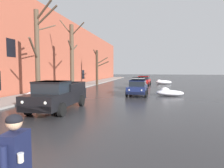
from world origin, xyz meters
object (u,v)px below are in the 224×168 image
object	(u,v)px
sedan_darkblue_parked_kerbside_close	(138,87)
pedestrian_with_coffee	(16,164)
bare_tree_far_down_block	(98,66)
bare_tree_mid_block	(72,57)
pickup_truck_black_approaching_near_lane	(57,96)
sedan_silver_parked_kerbside_mid	(138,83)
bare_tree_second_along_sidewalk	(38,51)
sedan_red_parked_far_down_block	(144,80)

from	to	relation	value
sedan_darkblue_parked_kerbside_close	pedestrian_with_coffee	xyz separation A→B (m)	(-0.51, -15.78, 0.29)
sedan_darkblue_parked_kerbside_close	pedestrian_with_coffee	bearing A→B (deg)	-91.85
pedestrian_with_coffee	bare_tree_far_down_block	bearing A→B (deg)	103.85
bare_tree_mid_block	bare_tree_far_down_block	size ratio (longest dim) A/B	1.40
pickup_truck_black_approaching_near_lane	sedan_silver_parked_kerbside_mid	distance (m)	14.00
bare_tree_second_along_sidewalk	pedestrian_with_coffee	bearing A→B (deg)	-58.74
sedan_silver_parked_kerbside_mid	bare_tree_far_down_block	bearing A→B (deg)	140.62
bare_tree_second_along_sidewalk	pickup_truck_black_approaching_near_lane	size ratio (longest dim) A/B	1.44
sedan_darkblue_parked_kerbside_close	sedan_red_parked_far_down_block	size ratio (longest dim) A/B	0.96
pedestrian_with_coffee	pickup_truck_black_approaching_near_lane	bearing A→B (deg)	114.09
bare_tree_second_along_sidewalk	sedan_darkblue_parked_kerbside_close	size ratio (longest dim) A/B	1.89
sedan_silver_parked_kerbside_mid	sedan_red_parked_far_down_block	distance (m)	6.50
bare_tree_mid_block	pedestrian_with_coffee	distance (m)	18.94
sedan_darkblue_parked_kerbside_close	bare_tree_far_down_block	bearing A→B (deg)	122.43
pickup_truck_black_approaching_near_lane	bare_tree_mid_block	bearing A→B (deg)	108.55
bare_tree_second_along_sidewalk	sedan_red_parked_far_down_block	size ratio (longest dim) A/B	1.83
pickup_truck_black_approaching_near_lane	sedan_darkblue_parked_kerbside_close	world-z (taller)	pickup_truck_black_approaching_near_lane
pedestrian_with_coffee	sedan_silver_parked_kerbside_mid	bearing A→B (deg)	89.62
pickup_truck_black_approaching_near_lane	pedestrian_with_coffee	bearing A→B (deg)	-65.91
pickup_truck_black_approaching_near_lane	sedan_red_parked_far_down_block	world-z (taller)	pickup_truck_black_approaching_near_lane
bare_tree_second_along_sidewalk	sedan_silver_parked_kerbside_mid	size ratio (longest dim) A/B	1.69
bare_tree_mid_block	bare_tree_far_down_block	world-z (taller)	bare_tree_mid_block
pickup_truck_black_approaching_near_lane	sedan_red_parked_far_down_block	size ratio (longest dim) A/B	1.27
pickup_truck_black_approaching_near_lane	sedan_darkblue_parked_kerbside_close	xyz separation A→B (m)	(4.08, 7.79, -0.13)
bare_tree_second_along_sidewalk	sedan_silver_parked_kerbside_mid	distance (m)	12.90
bare_tree_far_down_block	sedan_darkblue_parked_kerbside_close	world-z (taller)	bare_tree_far_down_block
bare_tree_mid_block	sedan_silver_parked_kerbside_mid	size ratio (longest dim) A/B	1.82
sedan_red_parked_far_down_block	pedestrian_with_coffee	world-z (taller)	pedestrian_with_coffee
sedan_darkblue_parked_kerbside_close	bare_tree_second_along_sidewalk	bearing A→B (deg)	-146.12
sedan_darkblue_parked_kerbside_close	sedan_silver_parked_kerbside_mid	distance (m)	5.73
bare_tree_far_down_block	sedan_darkblue_parked_kerbside_close	size ratio (longest dim) A/B	1.46
bare_tree_far_down_block	pickup_truck_black_approaching_near_lane	world-z (taller)	bare_tree_far_down_block
bare_tree_far_down_block	pickup_truck_black_approaching_near_lane	bearing A→B (deg)	-80.77
bare_tree_mid_block	pedestrian_with_coffee	size ratio (longest dim) A/B	4.49
bare_tree_mid_block	sedan_silver_parked_kerbside_mid	world-z (taller)	bare_tree_mid_block
sedan_darkblue_parked_kerbside_close	sedan_red_parked_far_down_block	xyz separation A→B (m)	(-0.02, 12.20, 0.00)
sedan_red_parked_far_down_block	pedestrian_with_coffee	size ratio (longest dim) A/B	2.29
pickup_truck_black_approaching_near_lane	sedan_darkblue_parked_kerbside_close	distance (m)	8.79
sedan_silver_parked_kerbside_mid	pedestrian_with_coffee	world-z (taller)	pedestrian_with_coffee
pedestrian_with_coffee	sedan_darkblue_parked_kerbside_close	bearing A→B (deg)	88.15
bare_tree_mid_block	pickup_truck_black_approaching_near_lane	bearing A→B (deg)	-71.45
bare_tree_far_down_block	bare_tree_second_along_sidewalk	bearing A→B (deg)	-89.93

